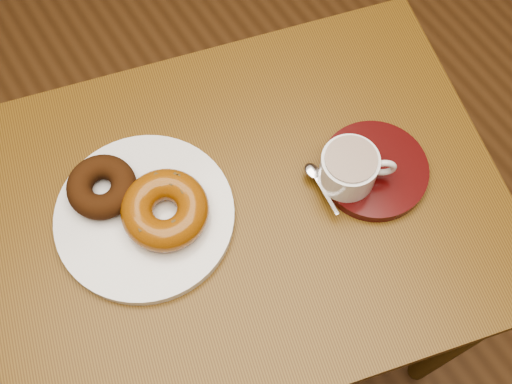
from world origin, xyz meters
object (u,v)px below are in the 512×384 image
cafe_table (246,232)px  donut_plate (145,216)px  saucer (374,170)px  coffee_cup (350,168)px

cafe_table → donut_plate: size_ratio=3.39×
cafe_table → saucer: saucer is taller
cafe_table → donut_plate: donut_plate is taller
donut_plate → coffee_cup: 0.30m
cafe_table → coffee_cup: 0.22m
saucer → coffee_cup: coffee_cup is taller
cafe_table → coffee_cup: (0.15, -0.05, 0.16)m
cafe_table → coffee_cup: coffee_cup is taller
saucer → cafe_table: bearing=162.3°
saucer → coffee_cup: bearing=167.3°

